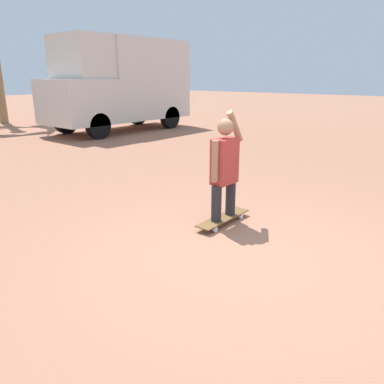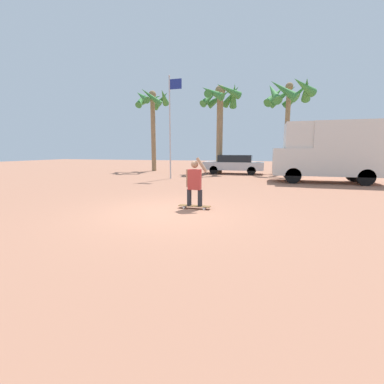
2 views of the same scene
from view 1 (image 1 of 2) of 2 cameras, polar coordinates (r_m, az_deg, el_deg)
name	(u,v)px [view 1 (image 1 of 2)]	position (r m, az deg, el deg)	size (l,w,h in m)	color
ground_plane	(238,253)	(4.51, 7.06, -9.23)	(80.00, 80.00, 0.00)	#A36B51
skateboard	(223,218)	(5.33, 4.76, -4.03)	(1.00, 0.23, 0.09)	brown
person_skateboarder	(224,164)	(5.09, 4.97, 4.20)	(0.67, 0.22, 1.49)	#28282D
camper_van	(121,82)	(14.76, -10.70, 16.15)	(5.63, 2.19, 3.32)	black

